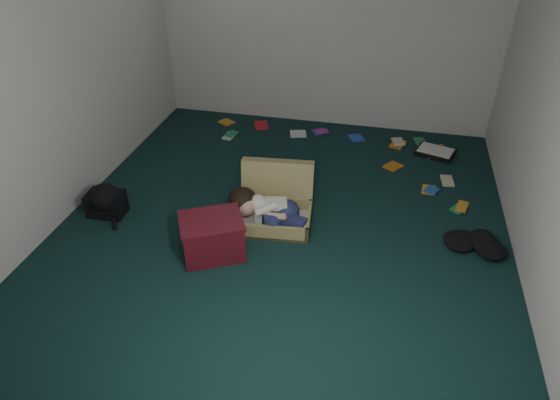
% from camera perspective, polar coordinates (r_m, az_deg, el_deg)
% --- Properties ---
extents(floor, '(4.50, 4.50, 0.00)m').
position_cam_1_polar(floor, '(4.60, 0.42, -2.62)').
color(floor, black).
rests_on(floor, ground).
extents(wall_back, '(4.50, 0.00, 4.50)m').
position_cam_1_polar(wall_back, '(6.09, 5.40, 20.05)').
color(wall_back, silver).
rests_on(wall_back, ground).
extents(wall_front, '(4.50, 0.00, 4.50)m').
position_cam_1_polar(wall_front, '(2.13, -12.94, -9.33)').
color(wall_front, silver).
rests_on(wall_front, ground).
extents(wall_left, '(0.00, 4.50, 4.50)m').
position_cam_1_polar(wall_left, '(4.79, -24.27, 13.52)').
color(wall_left, silver).
rests_on(wall_left, ground).
extents(suitcase, '(0.74, 0.72, 0.49)m').
position_cam_1_polar(suitcase, '(4.60, -0.55, -0.38)').
color(suitcase, tan).
rests_on(suitcase, floor).
extents(person, '(0.74, 0.35, 0.31)m').
position_cam_1_polar(person, '(4.44, -1.43, -1.11)').
color(person, white).
rests_on(person, suitcase).
extents(maroon_bin, '(0.64, 0.59, 0.35)m').
position_cam_1_polar(maroon_bin, '(4.18, -7.73, -4.18)').
color(maroon_bin, '#511019').
rests_on(maroon_bin, floor).
extents(backpack, '(0.43, 0.35, 0.25)m').
position_cam_1_polar(backpack, '(4.92, -19.26, -0.31)').
color(backpack, black).
rests_on(backpack, floor).
extents(clothing_pile, '(0.56, 0.52, 0.14)m').
position_cam_1_polar(clothing_pile, '(4.60, 21.15, -4.20)').
color(clothing_pile, black).
rests_on(clothing_pile, floor).
extents(paper_tray, '(0.48, 0.42, 0.06)m').
position_cam_1_polar(paper_tray, '(5.97, 17.33, 5.25)').
color(paper_tray, black).
rests_on(paper_tray, floor).
extents(book_scatter, '(2.98, 1.56, 0.02)m').
position_cam_1_polar(book_scatter, '(5.87, 9.16, 5.69)').
color(book_scatter, orange).
rests_on(book_scatter, floor).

